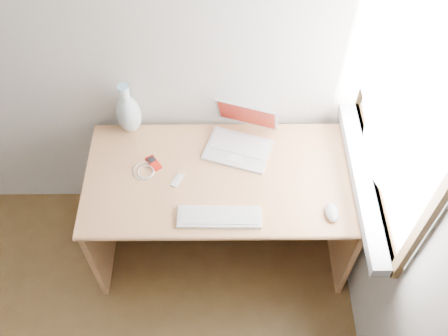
{
  "coord_description": "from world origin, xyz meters",
  "views": [
    {
      "loc": [
        1.03,
        -0.05,
        2.68
      ],
      "look_at": [
        1.04,
        1.35,
        0.81
      ],
      "focal_mm": 40.0,
      "sensor_mm": 36.0,
      "label": 1
    }
  ],
  "objects_px": {
    "desk": "(222,186)",
    "laptop": "(238,138)",
    "vase": "(129,113)",
    "external_keyboard": "(219,217)"
  },
  "relations": [
    {
      "from": "desk",
      "to": "laptop",
      "type": "xyz_separation_m",
      "value": [
        0.08,
        0.12,
        0.25
      ]
    },
    {
      "from": "external_keyboard",
      "to": "vase",
      "type": "bearing_deg",
      "value": 131.13
    },
    {
      "from": "desk",
      "to": "external_keyboard",
      "type": "relative_size",
      "value": 3.46
    },
    {
      "from": "laptop",
      "to": "vase",
      "type": "relative_size",
      "value": 1.19
    },
    {
      "from": "laptop",
      "to": "desk",
      "type": "bearing_deg",
      "value": -106.83
    },
    {
      "from": "laptop",
      "to": "vase",
      "type": "height_order",
      "value": "vase"
    },
    {
      "from": "desk",
      "to": "vase",
      "type": "bearing_deg",
      "value": 154.51
    },
    {
      "from": "desk",
      "to": "laptop",
      "type": "distance_m",
      "value": 0.29
    },
    {
      "from": "laptop",
      "to": "external_keyboard",
      "type": "relative_size",
      "value": 0.96
    },
    {
      "from": "desk",
      "to": "laptop",
      "type": "height_order",
      "value": "laptop"
    }
  ]
}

